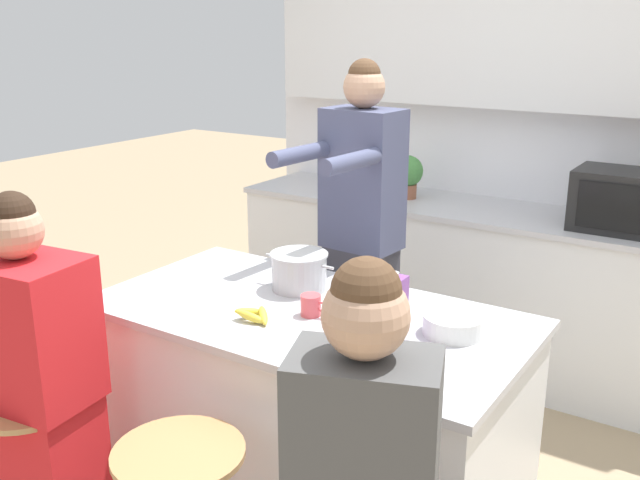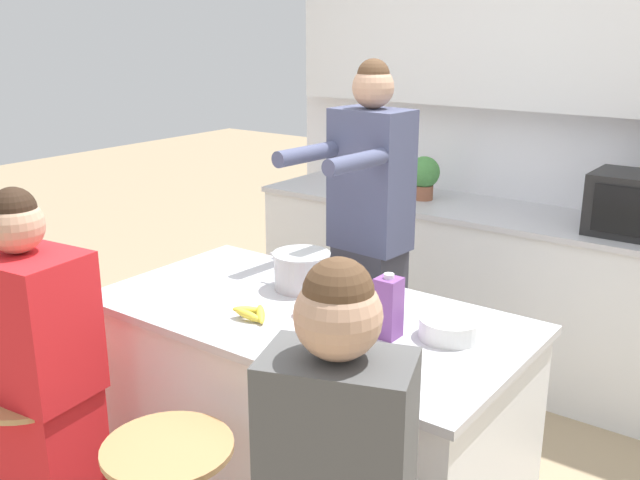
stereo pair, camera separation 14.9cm
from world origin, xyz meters
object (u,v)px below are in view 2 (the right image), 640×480
(coffee_cup_near, at_px, (309,305))
(banana_bunch, at_px, (252,313))
(kitchen_island, at_px, (307,416))
(bar_stool_leftmost, at_px, (39,462))
(juice_carton, at_px, (388,307))
(potted_plant, at_px, (424,175))
(fruit_bowl, at_px, (450,328))
(cooking_pot, at_px, (302,271))
(person_cooking, at_px, (369,254))
(person_wrapped_blanket, at_px, (37,393))

(coffee_cup_near, relative_size, banana_bunch, 0.67)
(kitchen_island, relative_size, bar_stool_leftmost, 2.36)
(juice_carton, xyz_separation_m, potted_plant, (-0.78, 1.67, 0.08))
(coffee_cup_near, bearing_deg, fruit_bowl, 14.41)
(banana_bunch, relative_size, potted_plant, 0.63)
(kitchen_island, height_order, fruit_bowl, fruit_bowl)
(bar_stool_leftmost, relative_size, cooking_pot, 2.14)
(kitchen_island, xyz_separation_m, banana_bunch, (-0.11, -0.18, 0.46))
(coffee_cup_near, bearing_deg, cooking_pot, 133.50)
(cooking_pot, xyz_separation_m, potted_plant, (-0.26, 1.48, 0.11))
(person_cooking, bearing_deg, coffee_cup_near, -68.83)
(fruit_bowl, height_order, potted_plant, potted_plant)
(person_wrapped_blanket, relative_size, potted_plant, 5.59)
(person_wrapped_blanket, distance_m, banana_bunch, 0.80)
(cooking_pot, bearing_deg, person_wrapped_blanket, -118.01)
(cooking_pot, relative_size, potted_plant, 1.27)
(person_cooking, distance_m, fruit_bowl, 0.95)
(juice_carton, bearing_deg, potted_plant, 114.91)
(banana_bunch, bearing_deg, fruit_bowl, 23.62)
(potted_plant, bearing_deg, juice_carton, -65.09)
(juice_carton, bearing_deg, person_wrapped_blanket, -144.55)
(person_cooking, height_order, banana_bunch, person_cooking)
(bar_stool_leftmost, relative_size, juice_carton, 3.03)
(fruit_bowl, distance_m, juice_carton, 0.22)
(bar_stool_leftmost, distance_m, banana_bunch, 0.94)
(fruit_bowl, relative_size, coffee_cup_near, 1.96)
(person_wrapped_blanket, bearing_deg, fruit_bowl, 28.78)
(potted_plant, bearing_deg, fruit_bowl, -58.61)
(person_wrapped_blanket, distance_m, fruit_bowl, 1.44)
(coffee_cup_near, bearing_deg, person_wrapped_blanket, -133.77)
(bar_stool_leftmost, bearing_deg, juice_carton, 35.94)
(cooking_pot, height_order, juice_carton, juice_carton)
(kitchen_island, xyz_separation_m, coffee_cup_near, (0.03, -0.03, 0.48))
(fruit_bowl, bearing_deg, potted_plant, 121.39)
(person_cooking, height_order, juice_carton, person_cooking)
(coffee_cup_near, bearing_deg, person_cooking, 106.74)
(bar_stool_leftmost, bearing_deg, coffee_cup_near, 46.61)
(banana_bunch, distance_m, potted_plant, 1.86)
(cooking_pot, xyz_separation_m, banana_bunch, (0.05, -0.35, -0.05))
(juice_carton, bearing_deg, person_cooking, 126.63)
(banana_bunch, distance_m, juice_carton, 0.50)
(kitchen_island, bearing_deg, fruit_bowl, 10.65)
(banana_bunch, xyz_separation_m, potted_plant, (-0.31, 1.83, 0.16))
(juice_carton, bearing_deg, fruit_bowl, 34.53)
(person_cooking, bearing_deg, potted_plant, 108.18)
(person_wrapped_blanket, bearing_deg, bar_stool_leftmost, -123.05)
(person_cooking, height_order, fruit_bowl, person_cooking)
(person_cooking, height_order, person_wrapped_blanket, person_cooking)
(potted_plant, bearing_deg, person_wrapped_blanket, -95.14)
(person_cooking, bearing_deg, juice_carton, -48.94)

